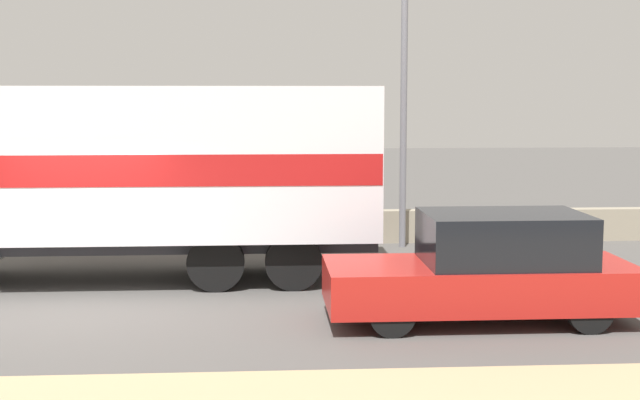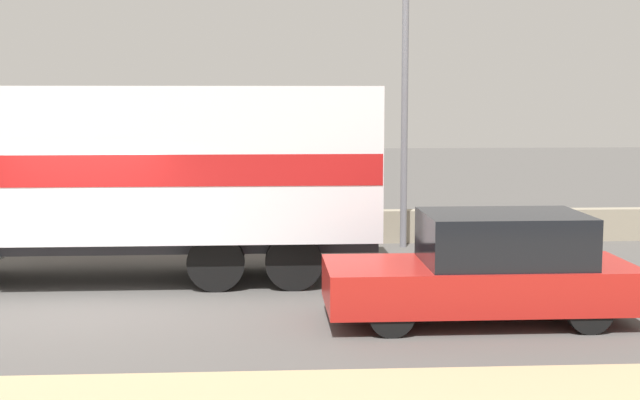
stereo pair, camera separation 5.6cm
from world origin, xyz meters
name	(u,v)px [view 2 (the right image)]	position (x,y,z in m)	size (l,w,h in m)	color
ground_plane	(80,306)	(0.00, 0.00, 0.00)	(80.00, 80.00, 0.00)	#514F4C
stone_wall_backdrop	(133,229)	(0.00, 5.65, 0.35)	(60.00, 0.35, 0.71)	gray
street_lamp	(405,44)	(5.77, 5.03, 4.27)	(0.56, 0.28, 7.42)	slate
box_truck	(147,171)	(0.81, 1.92, 1.92)	(8.51, 2.61, 3.36)	silver
car_hatchback	(487,269)	(5.99, -1.25, 0.76)	(4.36, 1.74, 1.56)	#B21E19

